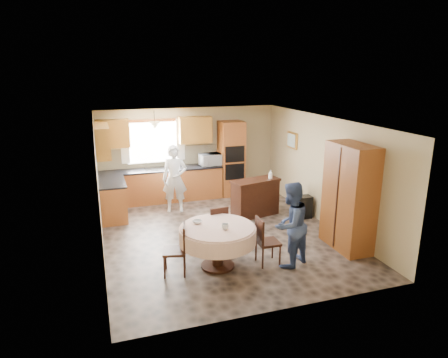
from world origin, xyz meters
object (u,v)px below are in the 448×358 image
at_px(person_sink, 175,179).
at_px(chair_left, 179,247).
at_px(cupboard, 349,197).
at_px(oven_tower, 231,159).
at_px(dining_table, 218,235).
at_px(chair_right, 264,239).
at_px(chair_back, 217,226).
at_px(sideboard, 255,199).
at_px(person_dining, 290,225).

bearing_deg(person_sink, chair_left, -87.60).
bearing_deg(cupboard, oven_tower, 104.68).
relative_size(dining_table, chair_right, 1.53).
distance_m(cupboard, chair_back, 2.68).
relative_size(sideboard, cupboard, 0.56).
relative_size(chair_left, person_sink, 0.54).
relative_size(sideboard, person_dining, 0.76).
xyz_separation_m(cupboard, chair_back, (-2.52, 0.72, -0.57)).
relative_size(sideboard, person_sink, 0.71).
xyz_separation_m(chair_left, person_dining, (2.00, -0.32, 0.29)).
bearing_deg(oven_tower, chair_left, -120.24).
bearing_deg(chair_left, dining_table, 105.23).
distance_m(oven_tower, cupboard, 4.22).
distance_m(chair_left, chair_right, 1.59).
distance_m(oven_tower, person_sink, 2.03).
distance_m(sideboard, dining_table, 2.83).
relative_size(chair_right, person_dining, 0.57).
bearing_deg(chair_left, oven_tower, 163.22).
bearing_deg(cupboard, chair_right, -175.13).
height_order(chair_right, person_sink, person_sink).
xyz_separation_m(chair_left, chair_right, (1.58, -0.14, -0.01)).
xyz_separation_m(dining_table, chair_left, (-0.72, -0.02, -0.11)).
bearing_deg(dining_table, cupboard, -0.02).
distance_m(oven_tower, sideboard, 1.92).
relative_size(cupboard, person_sink, 1.25).
xyz_separation_m(chair_back, person_dining, (1.06, -1.06, 0.29)).
relative_size(chair_left, person_dining, 0.58).
height_order(chair_back, chair_right, same).
distance_m(chair_back, person_dining, 1.53).
distance_m(chair_left, person_sink, 3.28).
bearing_deg(dining_table, chair_left, -178.23).
relative_size(sideboard, chair_right, 1.32).
distance_m(sideboard, chair_right, 2.57).
distance_m(chair_back, person_sink, 2.52).
distance_m(chair_left, chair_back, 1.20).
xyz_separation_m(chair_left, person_sink, (0.58, 3.21, 0.34)).
height_order(cupboard, dining_table, cupboard).
height_order(oven_tower, person_dining, oven_tower).
bearing_deg(chair_left, cupboard, 103.82).
bearing_deg(person_sink, sideboard, -14.17).
relative_size(oven_tower, sideboard, 1.75).
xyz_separation_m(oven_tower, person_sink, (-1.81, -0.90, -0.21)).
bearing_deg(person_sink, dining_table, -74.77).
xyz_separation_m(dining_table, person_sink, (-0.14, 3.19, 0.23)).
height_order(sideboard, chair_left, chair_left).
height_order(chair_left, person_dining, person_dining).
relative_size(sideboard, chair_back, 1.32).
relative_size(oven_tower, chair_left, 2.28).
height_order(chair_right, person_dining, person_dining).
bearing_deg(chair_back, oven_tower, -118.92).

